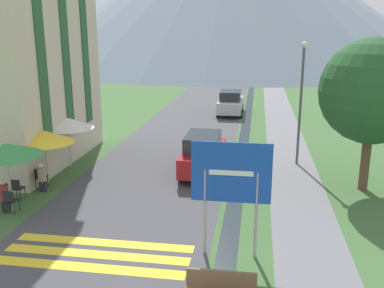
% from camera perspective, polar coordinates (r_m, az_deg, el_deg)
% --- Properties ---
extents(ground_plane, '(160.00, 160.00, 0.00)m').
position_cam_1_polar(ground_plane, '(27.42, 4.61, 1.84)').
color(ground_plane, '#3D6033').
extents(road, '(6.40, 60.00, 0.01)m').
position_cam_1_polar(road, '(37.42, 1.93, 5.42)').
color(road, '#424247').
rests_on(road, ground_plane).
extents(footpath, '(2.20, 60.00, 0.01)m').
position_cam_1_polar(footpath, '(37.21, 11.34, 5.08)').
color(footpath, slate).
rests_on(footpath, ground_plane).
extents(drainage_channel, '(0.60, 60.00, 0.00)m').
position_cam_1_polar(drainage_channel, '(37.17, 7.63, 5.23)').
color(drainage_channel, black).
rests_on(drainage_channel, ground_plane).
extents(crosswalk_marking, '(5.44, 1.84, 0.01)m').
position_cam_1_polar(crosswalk_marking, '(12.90, -12.67, -14.16)').
color(crosswalk_marking, yellow).
rests_on(crosswalk_marking, ground_plane).
extents(hotel_building, '(5.68, 8.71, 12.60)m').
position_cam_1_polar(hotel_building, '(21.80, -23.25, 15.24)').
color(hotel_building, beige).
rests_on(hotel_building, ground_plane).
extents(road_sign, '(2.19, 0.11, 3.32)m').
position_cam_1_polar(road_sign, '(11.72, 5.22, -5.00)').
color(road_sign, '#9E9EA3').
rests_on(road_sign, ground_plane).
extents(parked_car_near, '(1.78, 4.13, 1.82)m').
position_cam_1_polar(parked_car_near, '(18.96, 1.51, -1.26)').
color(parked_car_near, '#A31919').
rests_on(parked_car_near, ground_plane).
extents(parked_car_far, '(1.86, 4.30, 1.82)m').
position_cam_1_polar(parked_car_far, '(32.49, 5.16, 5.53)').
color(parked_car_far, '#B2B2B7').
rests_on(parked_car_far, ground_plane).
extents(cafe_chair_nearest, '(0.40, 0.40, 0.85)m').
position_cam_1_polar(cafe_chair_nearest, '(16.24, -23.09, -6.81)').
color(cafe_chair_nearest, '#232328').
rests_on(cafe_chair_nearest, ground_plane).
extents(cafe_chair_near_left, '(0.40, 0.40, 0.85)m').
position_cam_1_polar(cafe_chair_near_left, '(17.34, -22.35, -5.37)').
color(cafe_chair_near_left, '#232328').
rests_on(cafe_chair_near_left, ground_plane).
extents(cafe_chair_middle, '(0.40, 0.40, 0.85)m').
position_cam_1_polar(cafe_chair_middle, '(18.28, -19.58, -4.08)').
color(cafe_chair_middle, '#232328').
rests_on(cafe_chair_middle, ground_plane).
extents(cafe_umbrella_front_green, '(2.43, 2.43, 2.48)m').
position_cam_1_polar(cafe_umbrella_front_green, '(15.88, -23.54, -0.71)').
color(cafe_umbrella_front_green, '#B7B2A8').
rests_on(cafe_umbrella_front_green, ground_plane).
extents(cafe_umbrella_middle_yellow, '(2.39, 2.39, 2.27)m').
position_cam_1_polar(cafe_umbrella_middle_yellow, '(18.34, -19.08, 0.92)').
color(cafe_umbrella_middle_yellow, '#B7B2A8').
rests_on(cafe_umbrella_middle_yellow, ground_plane).
extents(cafe_umbrella_rear_white, '(2.33, 2.33, 2.35)m').
position_cam_1_polar(cafe_umbrella_rear_white, '(20.28, -16.20, 2.70)').
color(cafe_umbrella_rear_white, '#B7B2A8').
rests_on(cafe_umbrella_rear_white, ground_plane).
extents(person_seated_far, '(0.32, 0.32, 1.25)m').
position_cam_1_polar(person_seated_far, '(16.32, -23.78, -6.12)').
color(person_seated_far, '#282833').
rests_on(person_seated_far, ground_plane).
extents(person_seated_near, '(0.32, 0.32, 1.20)m').
position_cam_1_polar(person_seated_near, '(17.83, -19.38, -4.01)').
color(person_seated_near, '#282833').
rests_on(person_seated_near, ground_plane).
extents(streetlamp, '(0.28, 0.28, 5.71)m').
position_cam_1_polar(streetlamp, '(20.39, 14.35, 6.45)').
color(streetlamp, '#515156').
rests_on(streetlamp, ground_plane).
extents(tree_by_path, '(4.06, 4.06, 5.99)m').
position_cam_1_polar(tree_by_path, '(17.71, 22.98, 6.48)').
color(tree_by_path, brown).
rests_on(tree_by_path, ground_plane).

